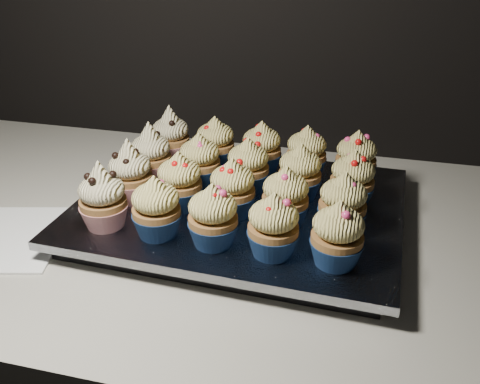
{
  "coord_description": "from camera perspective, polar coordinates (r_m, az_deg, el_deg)",
  "views": [
    {
      "loc": [
        0.0,
        1.05,
        1.3
      ],
      "look_at": [
        -0.16,
        1.71,
        0.95
      ],
      "focal_mm": 40.0,
      "sensor_mm": 36.0,
      "label": 1
    }
  ],
  "objects": [
    {
      "name": "cupcake_3",
      "position": [
        0.64,
        3.58,
        -3.71
      ],
      "size": [
        0.06,
        0.06,
        0.08
      ],
      "color": "navy",
      "rests_on": "foil_lining"
    },
    {
      "name": "cupcake_6",
      "position": [
        0.74,
        -6.44,
        1.03
      ],
      "size": [
        0.06,
        0.06,
        0.08
      ],
      "color": "navy",
      "rests_on": "foil_lining"
    },
    {
      "name": "worktop",
      "position": [
        0.77,
        11.78,
        -6.18
      ],
      "size": [
        2.44,
        0.64,
        0.04
      ],
      "primitive_type": "cube",
      "color": "beige",
      "rests_on": "cabinet"
    },
    {
      "name": "cupcake_0",
      "position": [
        0.72,
        -14.44,
        -0.71
      ],
      "size": [
        0.06,
        0.06,
        0.1
      ],
      "color": "maroon",
      "rests_on": "foil_lining"
    },
    {
      "name": "cupcake_1",
      "position": [
        0.68,
        -8.93,
        -1.77
      ],
      "size": [
        0.06,
        0.06,
        0.08
      ],
      "color": "navy",
      "rests_on": "foil_lining"
    },
    {
      "name": "cupcake_10",
      "position": [
        0.83,
        -9.48,
        3.91
      ],
      "size": [
        0.06,
        0.06,
        0.1
      ],
      "color": "maroon",
      "rests_on": "foil_lining"
    },
    {
      "name": "cupcake_7",
      "position": [
        0.72,
        -0.82,
        0.29
      ],
      "size": [
        0.06,
        0.06,
        0.08
      ],
      "color": "navy",
      "rests_on": "foil_lining"
    },
    {
      "name": "cupcake_4",
      "position": [
        0.63,
        10.35,
        -4.6
      ],
      "size": [
        0.06,
        0.06,
        0.08
      ],
      "color": "navy",
      "rests_on": "foil_lining"
    },
    {
      "name": "cupcake_11",
      "position": [
        0.8,
        -4.32,
        3.26
      ],
      "size": [
        0.06,
        0.06,
        0.08
      ],
      "color": "navy",
      "rests_on": "foil_lining"
    },
    {
      "name": "cupcake_9",
      "position": [
        0.7,
        10.9,
        -1.29
      ],
      "size": [
        0.06,
        0.06,
        0.08
      ],
      "color": "navy",
      "rests_on": "foil_lining"
    },
    {
      "name": "cupcake_12",
      "position": [
        0.79,
        0.86,
        2.7
      ],
      "size": [
        0.06,
        0.06,
        0.08
      ],
      "color": "navy",
      "rests_on": "foil_lining"
    },
    {
      "name": "cupcake_16",
      "position": [
        0.87,
        -2.65,
        5.19
      ],
      "size": [
        0.06,
        0.06,
        0.08
      ],
      "color": "navy",
      "rests_on": "foil_lining"
    },
    {
      "name": "cupcake_14",
      "position": [
        0.76,
        11.89,
        1.26
      ],
      "size": [
        0.06,
        0.06,
        0.08
      ],
      "color": "navy",
      "rests_on": "foil_lining"
    },
    {
      "name": "cupcake_19",
      "position": [
        0.83,
        12.26,
        3.47
      ],
      "size": [
        0.06,
        0.06,
        0.08
      ],
      "color": "navy",
      "rests_on": "foil_lining"
    },
    {
      "name": "cupcake_15",
      "position": [
        0.9,
        -7.4,
        5.88
      ],
      "size": [
        0.06,
        0.06,
        0.1
      ],
      "color": "maroon",
      "rests_on": "foil_lining"
    },
    {
      "name": "cupcake_18",
      "position": [
        0.84,
        7.09,
        4.1
      ],
      "size": [
        0.06,
        0.06,
        0.08
      ],
      "color": "navy",
      "rests_on": "foil_lining"
    },
    {
      "name": "cupcake_17",
      "position": [
        0.85,
        2.31,
        4.64
      ],
      "size": [
        0.06,
        0.06,
        0.08
      ],
      "color": "navy",
      "rests_on": "foil_lining"
    },
    {
      "name": "baking_tray",
      "position": [
        0.78,
        0.0,
        -2.54
      ],
      "size": [
        0.43,
        0.34,
        0.02
      ],
      "primitive_type": "cube",
      "rotation": [
        0.0,
        0.0,
        -0.04
      ],
      "color": "black",
      "rests_on": "worktop"
    },
    {
      "name": "cupcake_8",
      "position": [
        0.7,
        4.86,
        -0.63
      ],
      "size": [
        0.06,
        0.06,
        0.08
      ],
      "color": "navy",
      "rests_on": "foil_lining"
    },
    {
      "name": "foil_lining",
      "position": [
        0.77,
        0.0,
        -1.45
      ],
      "size": [
        0.47,
        0.37,
        0.01
      ],
      "primitive_type": "cube",
      "rotation": [
        0.0,
        0.0,
        -0.04
      ],
      "color": "silver",
      "rests_on": "baking_tray"
    },
    {
      "name": "cupcake_5",
      "position": [
        0.77,
        -11.62,
        1.9
      ],
      "size": [
        0.06,
        0.06,
        0.1
      ],
      "color": "maroon",
      "rests_on": "foil_lining"
    },
    {
      "name": "napkin",
      "position": [
        0.82,
        -24.03,
        -4.5
      ],
      "size": [
        0.2,
        0.2,
        0.0
      ],
      "primitive_type": "cube",
      "rotation": [
        0.0,
        0.0,
        0.24
      ],
      "color": "white",
      "rests_on": "worktop"
    },
    {
      "name": "cupcake_13",
      "position": [
        0.77,
        6.4,
        2.02
      ],
      "size": [
        0.06,
        0.06,
        0.08
      ],
      "color": "navy",
      "rests_on": "foil_lining"
    },
    {
      "name": "cupcake_2",
      "position": [
        0.66,
        -2.9,
        -2.71
      ],
      "size": [
        0.06,
        0.06,
        0.08
      ],
      "color": "navy",
      "rests_on": "foil_lining"
    }
  ]
}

